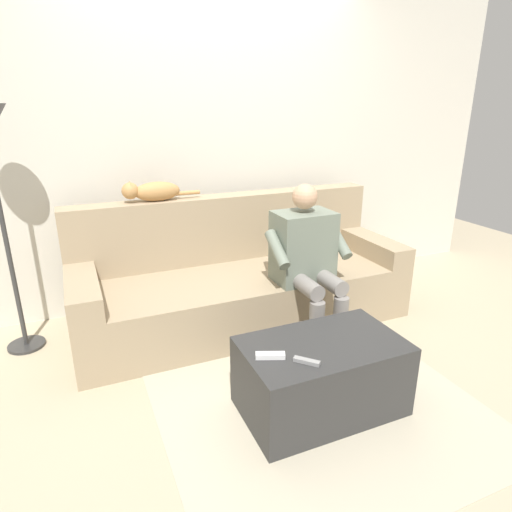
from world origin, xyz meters
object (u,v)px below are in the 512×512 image
at_px(person_solo_seated, 307,255).
at_px(remote_white, 270,356).
at_px(couch, 240,280).
at_px(remote_gray, 307,361).
at_px(coffee_table, 321,376).
at_px(cat_on_backrest, 152,191).

bearing_deg(person_solo_seated, remote_white, 50.42).
xyz_separation_m(couch, remote_white, (0.31, 1.20, 0.11)).
bearing_deg(couch, remote_gray, 82.59).
bearing_deg(person_solo_seated, remote_gray, 60.64).
bearing_deg(remote_white, person_solo_seated, 72.92).
distance_m(couch, person_solo_seated, 0.62).
height_order(coffee_table, remote_white, remote_white).
distance_m(person_solo_seated, remote_white, 1.02).
distance_m(remote_gray, remote_white, 0.18).
height_order(cat_on_backrest, remote_white, cat_on_backrest).
bearing_deg(remote_gray, coffee_table, 83.74).
height_order(remote_gray, remote_white, remote_white).
bearing_deg(remote_gray, cat_on_backrest, 150.77).
relative_size(person_solo_seated, remote_gray, 8.38).
xyz_separation_m(person_solo_seated, cat_on_backrest, (0.89, -0.71, 0.38)).
bearing_deg(remote_white, remote_gray, -15.43).
relative_size(coffee_table, remote_gray, 6.57).
bearing_deg(couch, person_solo_seated, 126.94).
bearing_deg(coffee_table, person_solo_seated, -113.34).
height_order(coffee_table, remote_gray, remote_gray).
xyz_separation_m(couch, cat_on_backrest, (0.56, -0.28, 0.68)).
xyz_separation_m(cat_on_backrest, remote_white, (-0.25, 1.48, -0.57)).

